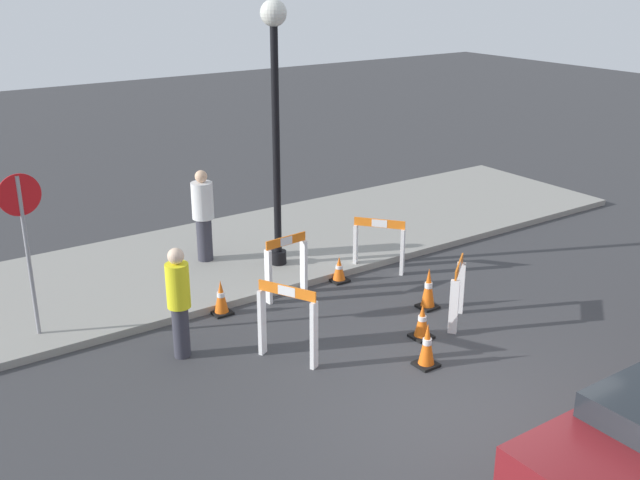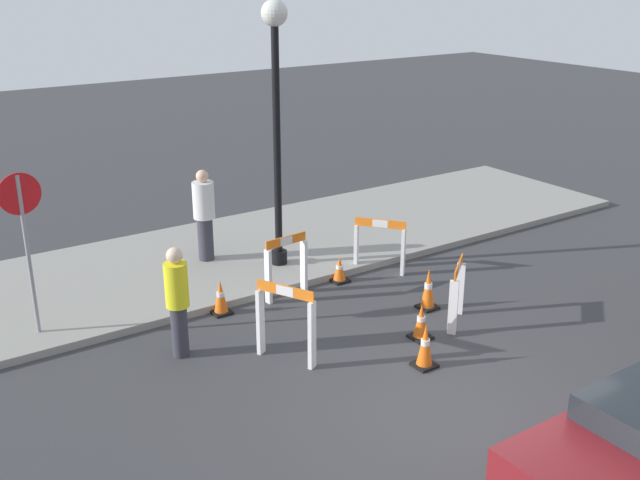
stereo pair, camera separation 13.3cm
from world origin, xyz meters
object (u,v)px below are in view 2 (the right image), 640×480
Objects in this scene: stop_sign at (24,228)px; person_pedestrian at (204,213)px; streetlamp_post at (276,99)px; person_worker at (177,298)px.

stop_sign is 1.43× the size of person_pedestrian.
streetlamp_post reaches higher than person_worker.
streetlamp_post is 4.07m from person_worker.
person_pedestrian is (-1.01, 0.92, -2.07)m from streetlamp_post.
streetlamp_post is 4.56m from stop_sign.
streetlamp_post is 2.48m from person_pedestrian.
streetlamp_post reaches higher than person_pedestrian.
stop_sign is at bearing -175.45° from streetlamp_post.
person_worker is 3.40m from person_pedestrian.
person_pedestrian is (3.33, 1.27, -0.72)m from stop_sign.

